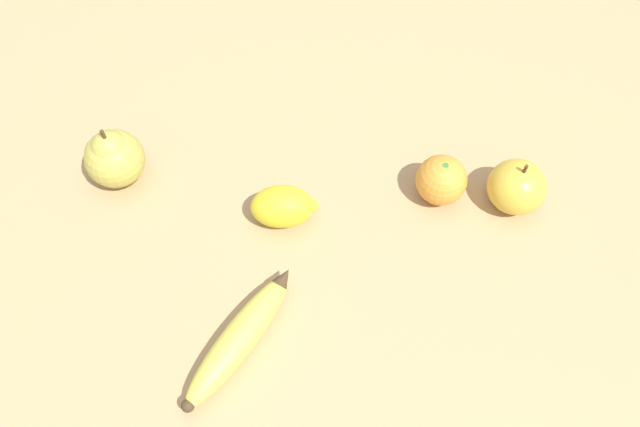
% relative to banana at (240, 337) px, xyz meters
% --- Properties ---
extents(ground_plane, '(3.00, 3.00, 0.00)m').
position_rel_banana_xyz_m(ground_plane, '(-0.17, -0.17, -0.02)').
color(ground_plane, tan).
extents(banana, '(0.19, 0.13, 0.04)m').
position_rel_banana_xyz_m(banana, '(0.00, 0.00, 0.00)').
color(banana, '#DBCC4C').
rests_on(banana, ground_plane).
extents(orange, '(0.07, 0.07, 0.07)m').
position_rel_banana_xyz_m(orange, '(-0.32, -0.07, 0.01)').
color(orange, orange).
rests_on(orange, ground_plane).
extents(pear, '(0.08, 0.08, 0.10)m').
position_rel_banana_xyz_m(pear, '(0.05, -0.30, 0.02)').
color(pear, '#B7AD47').
rests_on(pear, ground_plane).
extents(apple, '(0.08, 0.08, 0.08)m').
position_rel_banana_xyz_m(apple, '(-0.40, -0.01, 0.02)').
color(apple, gold).
rests_on(apple, ground_plane).
extents(lemon, '(0.10, 0.09, 0.06)m').
position_rel_banana_xyz_m(lemon, '(-0.12, -0.13, 0.01)').
color(lemon, yellow).
rests_on(lemon, ground_plane).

